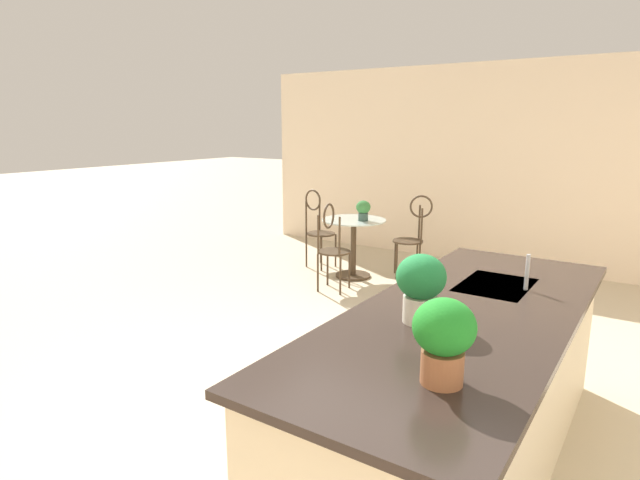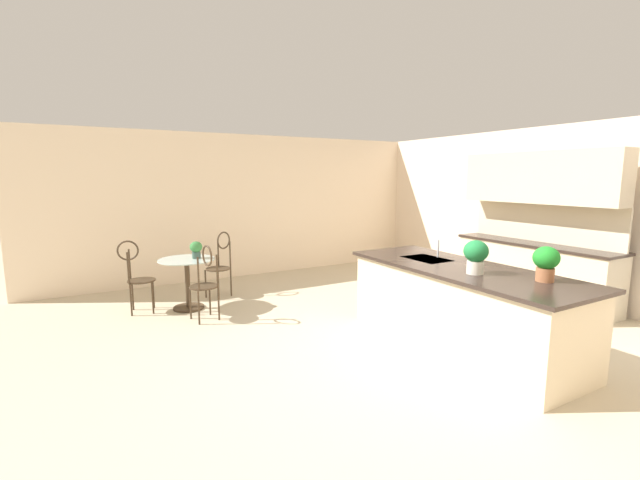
{
  "view_description": "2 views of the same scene",
  "coord_description": "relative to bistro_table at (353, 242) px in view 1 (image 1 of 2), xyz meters",
  "views": [
    {
      "loc": [
        2.96,
        1.69,
        1.9
      ],
      "look_at": [
        -0.56,
        -0.67,
        0.96
      ],
      "focal_mm": 29.48,
      "sensor_mm": 36.0,
      "label": 1
    },
    {
      "loc": [
        3.54,
        -2.79,
        1.92
      ],
      "look_at": [
        -1.61,
        0.1,
        1.03
      ],
      "focal_mm": 23.68,
      "sensor_mm": 36.0,
      "label": 2
    }
  ],
  "objects": [
    {
      "name": "ground_plane",
      "position": [
        2.61,
        1.54,
        -0.45
      ],
      "size": [
        40.0,
        40.0,
        0.0
      ],
      "primitive_type": "plane",
      "color": "beige"
    },
    {
      "name": "wall_left_window",
      "position": [
        -1.65,
        1.54,
        0.9
      ],
      "size": [
        0.12,
        7.8,
        2.7
      ],
      "primitive_type": "cube",
      "color": "beige",
      "rests_on": "ground"
    },
    {
      "name": "kitchen_island",
      "position": [
        2.91,
        2.39,
        0.02
      ],
      "size": [
        2.8,
        1.06,
        0.92
      ],
      "color": "beige",
      "rests_on": "ground"
    },
    {
      "name": "bistro_table",
      "position": [
        0.0,
        0.0,
        0.0
      ],
      "size": [
        0.8,
        0.8,
        0.74
      ],
      "color": "#3D2D1E",
      "rests_on": "ground"
    },
    {
      "name": "chair_near_window",
      "position": [
        -0.18,
        -0.66,
        0.13
      ],
      "size": [
        0.44,
        0.51,
        1.04
      ],
      "color": "#3D2D1E",
      "rests_on": "ground"
    },
    {
      "name": "chair_by_island",
      "position": [
        0.65,
        0.1,
        0.13
      ],
      "size": [
        0.51,
        0.44,
        1.04
      ],
      "color": "#3D2D1E",
      "rests_on": "ground"
    },
    {
      "name": "chair_toward_desk",
      "position": [
        -0.42,
        0.61,
        0.13
      ],
      "size": [
        0.52,
        0.52,
        1.04
      ],
      "color": "#3D2D1E",
      "rests_on": "ground"
    },
    {
      "name": "sink_faucet",
      "position": [
        2.36,
        2.57,
        0.58
      ],
      "size": [
        0.02,
        0.02,
        0.22
      ],
      "primitive_type": "cylinder",
      "color": "#B2B5BA",
      "rests_on": "kitchen_island"
    },
    {
      "name": "potted_plant_on_table",
      "position": [
        0.01,
        0.14,
        0.44
      ],
      "size": [
        0.18,
        0.18,
        0.25
      ],
      "color": "#385147",
      "rests_on": "bistro_table"
    },
    {
      "name": "potted_plant_counter_near",
      "position": [
        3.21,
        2.25,
        0.67
      ],
      "size": [
        0.25,
        0.25,
        0.35
      ],
      "color": "beige",
      "rests_on": "kitchen_island"
    },
    {
      "name": "potted_plant_counter_far",
      "position": [
        3.76,
        2.58,
        0.67
      ],
      "size": [
        0.24,
        0.24,
        0.34
      ],
      "color": "#9E603D",
      "rests_on": "kitchen_island"
    }
  ]
}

